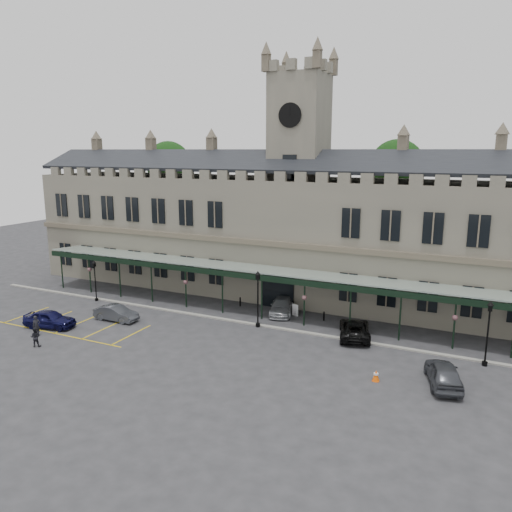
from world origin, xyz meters
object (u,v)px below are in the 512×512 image
at_px(person_a, 36,326).
at_px(person_b, 35,337).
at_px(car_taxi, 282,306).
at_px(lamp_post_right, 488,328).
at_px(lamp_post_left, 95,277).
at_px(clock_tower, 299,167).
at_px(car_right_a, 444,374).
at_px(car_left_b, 116,313).
at_px(sign_board, 295,310).
at_px(traffic_cone, 376,376).
at_px(station_building, 297,233).
at_px(car_van, 355,329).
at_px(car_left_a, 50,319).
at_px(lamp_post_mid, 258,294).

relative_size(person_a, person_b, 1.08).
height_order(car_taxi, person_b, person_b).
bearing_deg(lamp_post_right, lamp_post_left, 179.75).
distance_m(lamp_post_left, lamp_post_right, 35.57).
bearing_deg(clock_tower, car_right_a, -44.23).
bearing_deg(car_left_b, person_a, 148.83).
height_order(clock_tower, car_taxi, clock_tower).
xyz_separation_m(sign_board, car_left_b, (-13.91, -7.97, 0.15)).
bearing_deg(traffic_cone, station_building, 125.53).
height_order(clock_tower, lamp_post_right, clock_tower).
height_order(clock_tower, lamp_post_left, clock_tower).
relative_size(lamp_post_right, person_b, 3.07).
xyz_separation_m(clock_tower, person_a, (-14.86, -20.36, -12.28)).
height_order(sign_board, car_right_a, car_right_a).
xyz_separation_m(lamp_post_right, car_van, (-9.65, 1.42, -2.10)).
bearing_deg(car_right_a, clock_tower, -59.35).
height_order(lamp_post_right, car_left_a, lamp_post_right).
bearing_deg(lamp_post_mid, traffic_cone, -27.66).
distance_m(station_building, car_taxi, 8.73).
distance_m(lamp_post_left, lamp_post_mid, 17.84).
xyz_separation_m(station_building, person_b, (-13.03, -21.99, -5.69)).
bearing_deg(lamp_post_mid, car_left_a, -154.21).
bearing_deg(lamp_post_left, person_b, -69.12).
bearing_deg(clock_tower, car_van, -48.19).
bearing_deg(station_building, lamp_post_left, -147.92).
relative_size(lamp_post_right, traffic_cone, 6.23).
distance_m(sign_board, car_taxi, 1.43).
height_order(lamp_post_right, person_a, lamp_post_right).
bearing_deg(car_right_a, sign_board, -48.11).
xyz_separation_m(lamp_post_right, car_taxi, (-17.28, 4.52, -2.11)).
bearing_deg(lamp_post_mid, person_a, -148.16).
height_order(lamp_post_left, car_left_a, lamp_post_left).
bearing_deg(person_b, car_taxi, -161.49).
distance_m(traffic_cone, car_left_b, 23.47).
height_order(lamp_post_right, sign_board, lamp_post_right).
xyz_separation_m(station_building, car_left_a, (-15.42, -18.42, -5.71)).
relative_size(lamp_post_right, car_taxi, 0.98).
distance_m(lamp_post_left, car_right_a, 33.55).
bearing_deg(car_left_b, traffic_cone, -95.48).
height_order(sign_board, person_a, person_a).
bearing_deg(car_right_a, person_b, -2.31).
bearing_deg(car_taxi, lamp_post_right, -31.08).
distance_m(car_left_a, car_right_a, 31.48).
bearing_deg(sign_board, clock_tower, 122.14).
height_order(clock_tower, car_left_a, clock_tower).
bearing_deg(clock_tower, lamp_post_left, -147.72).
relative_size(sign_board, person_b, 0.70).
height_order(car_left_a, car_left_b, car_left_a).
bearing_deg(sign_board, car_left_b, -137.78).
relative_size(station_building, lamp_post_mid, 12.16).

